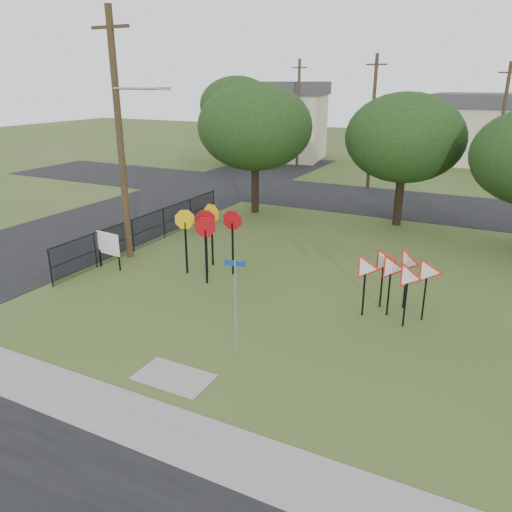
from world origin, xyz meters
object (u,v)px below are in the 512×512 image
(stop_sign_cluster, at_px, (208,227))
(street_name_sign, at_px, (236,302))
(info_board, at_px, (108,245))
(yield_sign_cluster, at_px, (397,270))

(stop_sign_cluster, bearing_deg, street_name_sign, -51.34)
(street_name_sign, distance_m, stop_sign_cluster, 6.44)
(street_name_sign, distance_m, info_board, 8.78)
(street_name_sign, bearing_deg, info_board, 155.23)
(stop_sign_cluster, distance_m, info_board, 4.26)
(stop_sign_cluster, xyz_separation_m, yield_sign_cluster, (7.35, -0.45, -0.35))
(stop_sign_cluster, bearing_deg, info_board, -161.01)
(stop_sign_cluster, height_order, yield_sign_cluster, stop_sign_cluster)
(street_name_sign, height_order, info_board, street_name_sign)
(stop_sign_cluster, height_order, info_board, stop_sign_cluster)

